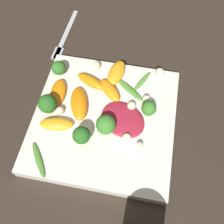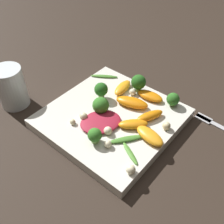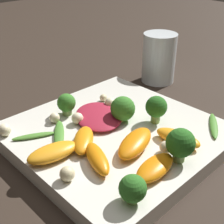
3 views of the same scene
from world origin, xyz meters
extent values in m
plane|color=#2D231C|center=(0.00, 0.00, 0.00)|extent=(2.40, 2.40, 0.00)
cube|color=silver|center=(0.00, 0.00, 0.01)|extent=(0.28, 0.28, 0.03)
cylinder|color=white|center=(0.23, 0.10, 0.05)|extent=(0.07, 0.07, 0.10)
cube|color=#B2B2B7|center=(-0.16, -0.15, 0.00)|extent=(0.04, 0.02, 0.01)
ellipsoid|color=maroon|center=(0.00, 0.04, 0.03)|extent=(0.11, 0.12, 0.01)
ellipsoid|color=orange|center=(-0.07, -0.04, 0.03)|extent=(0.05, 0.07, 0.02)
ellipsoid|color=orange|center=(-0.06, 0.00, 0.03)|extent=(0.06, 0.06, 0.02)
ellipsoid|color=orange|center=(-0.11, 0.01, 0.03)|extent=(0.07, 0.04, 0.02)
ellipsoid|color=orange|center=(-0.04, -0.10, 0.03)|extent=(0.07, 0.04, 0.02)
ellipsoid|color=orange|center=(-0.02, -0.05, 0.03)|extent=(0.08, 0.06, 0.02)
ellipsoid|color=orange|center=(0.04, -0.09, 0.03)|extent=(0.04, 0.07, 0.02)
cylinder|color=#84AD5B|center=(-0.03, 0.08, 0.03)|extent=(0.02, 0.02, 0.01)
sphere|color=#387A28|center=(-0.03, 0.08, 0.05)|extent=(0.03, 0.03, 0.03)
cylinder|color=#7A9E51|center=(0.06, -0.03, 0.03)|extent=(0.01, 0.01, 0.02)
sphere|color=#26601E|center=(0.06, -0.03, 0.05)|extent=(0.03, 0.03, 0.03)
cylinder|color=#7A9E51|center=(-0.09, -0.12, 0.03)|extent=(0.01, 0.01, 0.01)
sphere|color=#2D6B23|center=(-0.09, -0.12, 0.04)|extent=(0.03, 0.03, 0.03)
cylinder|color=#84AD5B|center=(0.02, 0.01, 0.03)|extent=(0.01, 0.01, 0.01)
sphere|color=#387A28|center=(0.02, 0.01, 0.05)|extent=(0.04, 0.04, 0.04)
cylinder|color=#7A9E51|center=(0.01, -0.11, 0.03)|extent=(0.02, 0.02, 0.02)
sphere|color=#26601E|center=(0.01, -0.11, 0.05)|extent=(0.04, 0.04, 0.04)
ellipsoid|color=#47842D|center=(-0.07, 0.04, 0.03)|extent=(0.06, 0.07, 0.01)
ellipsoid|color=#518E33|center=(-0.10, 0.06, 0.03)|extent=(0.06, 0.04, 0.01)
ellipsoid|color=#47842D|center=(0.11, -0.10, 0.03)|extent=(0.07, 0.05, 0.01)
sphere|color=beige|center=(-0.12, -0.04, 0.03)|extent=(0.02, 0.02, 0.02)
sphere|color=beige|center=(0.05, 0.08, 0.03)|extent=(0.01, 0.01, 0.01)
sphere|color=beige|center=(-0.05, 0.08, 0.03)|extent=(0.02, 0.02, 0.02)
sphere|color=beige|center=(-0.13, 0.10, 0.03)|extent=(0.02, 0.02, 0.02)
sphere|color=beige|center=(0.01, -0.09, 0.03)|extent=(0.02, 0.02, 0.02)
sphere|color=beige|center=(-0.03, 0.05, 0.03)|extent=(0.02, 0.02, 0.02)
sphere|color=beige|center=(0.04, 0.05, 0.03)|extent=(0.02, 0.02, 0.02)
camera|label=1|loc=(0.24, 0.06, 0.49)|focal=42.00mm
camera|label=2|loc=(-0.28, 0.33, 0.44)|focal=42.00mm
camera|label=3|loc=(-0.28, -0.28, 0.28)|focal=50.00mm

